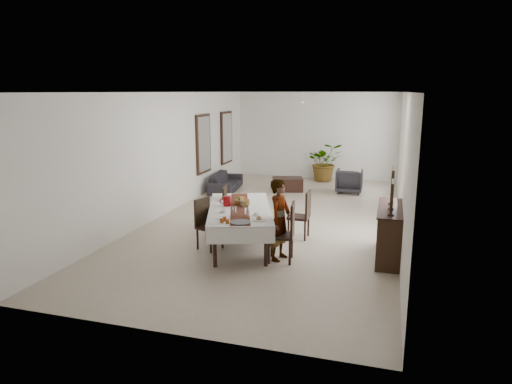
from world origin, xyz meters
name	(u,v)px	position (x,y,z in m)	size (l,w,h in m)	color
floor	(277,218)	(0.00, 0.00, 0.00)	(6.00, 12.00, 0.00)	#BEAF97
ceiling	(279,92)	(0.00, 0.00, 3.20)	(6.00, 12.00, 0.02)	white
wall_back	(316,136)	(0.00, 6.00, 1.60)	(6.00, 0.02, 3.20)	white
wall_front	(166,220)	(0.00, -6.00, 1.60)	(6.00, 0.02, 3.20)	white
wall_left	(170,153)	(-3.00, 0.00, 1.60)	(0.02, 12.00, 3.20)	white
wall_right	(403,162)	(3.00, 0.00, 1.60)	(0.02, 12.00, 3.20)	white
dining_table_top	(240,209)	(-0.27, -2.25, 0.78)	(1.08, 2.60, 0.05)	black
table_leg_fl	(215,248)	(-0.32, -3.57, 0.38)	(0.08, 0.08, 0.76)	black
table_leg_fr	(266,247)	(0.58, -3.26, 0.38)	(0.08, 0.08, 0.76)	black
table_leg_bl	(220,213)	(-1.12, -1.24, 0.38)	(0.08, 0.08, 0.76)	black
table_leg_br	(259,213)	(-0.22, -0.93, 0.38)	(0.08, 0.08, 0.76)	black
tablecloth_top	(240,208)	(-0.27, -2.25, 0.82)	(1.28, 2.79, 0.01)	silver
tablecloth_drape_left	(210,215)	(-0.87, -2.45, 0.66)	(0.01, 2.79, 0.32)	silver
tablecloth_drape_right	(270,215)	(0.33, -2.04, 0.66)	(0.01, 2.79, 0.32)	white
tablecloth_drape_near	(240,235)	(0.18, -3.56, 0.66)	(1.28, 0.01, 0.32)	white
tablecloth_drape_far	(239,200)	(-0.72, -0.93, 0.66)	(1.28, 0.01, 0.32)	white
table_runner	(240,208)	(-0.27, -2.25, 0.83)	(0.38, 2.70, 0.00)	maroon
red_pitcher	(227,201)	(-0.58, -2.18, 0.93)	(0.16, 0.16, 0.22)	maroon
pitcher_handle	(223,201)	(-0.66, -2.21, 0.93)	(0.13, 0.13, 0.02)	#9A180B
wine_glass_near	(247,212)	(0.08, -2.87, 0.92)	(0.08, 0.08, 0.18)	white
wine_glass_mid	(234,211)	(-0.18, -2.85, 0.92)	(0.08, 0.08, 0.18)	white
wine_glass_far	(242,203)	(-0.24, -2.18, 0.92)	(0.08, 0.08, 0.18)	white
teacup_right	(256,214)	(0.25, -2.76, 0.86)	(0.10, 0.10, 0.06)	white
saucer_right	(256,215)	(0.25, -2.76, 0.83)	(0.16, 0.16, 0.01)	white
teacup_left	(224,211)	(-0.45, -2.71, 0.86)	(0.10, 0.10, 0.06)	silver
saucer_left	(224,212)	(-0.45, -2.71, 0.83)	(0.16, 0.16, 0.01)	silver
plate_near_right	(259,220)	(0.39, -3.05, 0.83)	(0.26, 0.26, 0.02)	white
bread_near_right	(259,218)	(0.39, -3.05, 0.86)	(0.10, 0.10, 0.10)	tan
plate_near_left	(223,218)	(-0.31, -3.12, 0.83)	(0.26, 0.26, 0.02)	white
plate_far_left	(224,201)	(-0.79, -1.80, 0.83)	(0.26, 0.26, 0.02)	silver
serving_tray	(240,222)	(0.10, -3.32, 0.83)	(0.39, 0.39, 0.02)	#3D3D42
jam_jar_a	(227,221)	(-0.11, -3.43, 0.86)	(0.07, 0.07, 0.08)	#9A4A16
jam_jar_b	(222,221)	(-0.24, -3.40, 0.86)	(0.07, 0.07, 0.08)	#933E15
jam_jar_c	(225,219)	(-0.22, -3.28, 0.86)	(0.07, 0.07, 0.08)	#994616
fruit_basket	(242,202)	(-0.31, -1.97, 0.88)	(0.32, 0.32, 0.11)	brown
fruit_red	(244,198)	(-0.28, -1.94, 0.96)	(0.10, 0.10, 0.10)	#9A2A0F
fruit_green	(240,198)	(-0.36, -1.96, 0.96)	(0.09, 0.09, 0.09)	#568E2A
fruit_yellow	(242,199)	(-0.29, -2.03, 0.96)	(0.09, 0.09, 0.09)	gold
chair_right_near_seat	(281,235)	(0.78, -2.91, 0.51)	(0.49, 0.49, 0.06)	black
chair_right_near_leg_fl	(290,253)	(1.00, -3.08, 0.24)	(0.05, 0.05, 0.48)	black
chair_right_near_leg_fr	(292,246)	(0.95, -2.69, 0.24)	(0.05, 0.05, 0.48)	black
chair_right_near_leg_bl	(269,252)	(0.61, -3.13, 0.24)	(0.05, 0.05, 0.48)	black
chair_right_near_leg_br	(272,245)	(0.56, -2.74, 0.24)	(0.05, 0.05, 0.48)	black
chair_right_near_back	(293,219)	(1.00, -2.88, 0.85)	(0.49, 0.04, 0.62)	black
chair_right_far_seat	(299,217)	(0.83, -1.40, 0.48)	(0.46, 0.46, 0.05)	black
chair_right_far_leg_fl	(305,231)	(1.01, -1.59, 0.22)	(0.05, 0.05, 0.45)	black
chair_right_far_leg_fr	(308,226)	(1.02, -1.21, 0.22)	(0.05, 0.05, 0.45)	black
chair_right_far_leg_bl	(288,230)	(0.64, -1.58, 0.22)	(0.05, 0.05, 0.45)	black
chair_right_far_leg_br	(292,225)	(0.65, -1.21, 0.22)	(0.05, 0.05, 0.45)	black
chair_right_far_back	(308,204)	(1.04, -1.40, 0.79)	(0.46, 0.04, 0.58)	black
chair_left_near_seat	(210,227)	(-0.79, -2.65, 0.47)	(0.45, 0.45, 0.05)	black
chair_left_near_leg_fl	(209,235)	(-0.90, -2.42, 0.22)	(0.04, 0.04, 0.44)	black
chair_left_near_leg_fr	(198,239)	(-1.02, -2.77, 0.22)	(0.04, 0.04, 0.44)	black
chair_left_near_leg_bl	(222,238)	(-0.56, -2.54, 0.22)	(0.04, 0.04, 0.44)	black
chair_left_near_leg_br	(211,243)	(-0.68, -2.89, 0.22)	(0.04, 0.04, 0.44)	black
chair_left_near_back	(202,212)	(-0.98, -2.59, 0.77)	(0.45, 0.04, 0.57)	black
chair_left_far_seat	(234,213)	(-0.65, -1.52, 0.49)	(0.46, 0.46, 0.05)	black
chair_left_far_leg_fl	(227,221)	(-0.87, -1.37, 0.23)	(0.05, 0.05, 0.46)	black
chair_left_far_leg_fr	(225,226)	(-0.80, -1.75, 0.23)	(0.05, 0.05, 0.46)	black
chair_left_far_leg_bl	(243,222)	(-0.50, -1.30, 0.23)	(0.05, 0.05, 0.46)	black
chair_left_far_leg_br	(241,227)	(-0.43, -1.67, 0.23)	(0.05, 0.05, 0.46)	black
chair_left_far_back	(225,200)	(-0.86, -1.56, 0.80)	(0.46, 0.04, 0.59)	black
woman	(280,220)	(0.74, -2.82, 0.79)	(0.58, 0.38, 1.59)	gray
sideboard_body	(389,234)	(2.78, -2.14, 0.50)	(0.44, 1.65, 0.99)	black
sideboard_top	(391,208)	(2.78, -2.14, 1.01)	(0.48, 1.72, 0.03)	black
candlestick_near_base	(391,215)	(2.78, -2.75, 1.04)	(0.11, 0.11, 0.03)	black
candlestick_near_shaft	(392,199)	(2.78, -2.75, 1.33)	(0.06, 0.06, 0.55)	black
candlestick_near_candle	(393,181)	(2.78, -2.75, 1.65)	(0.04, 0.04, 0.09)	white
candlestick_mid_base	(391,209)	(2.78, -2.31, 1.04)	(0.11, 0.11, 0.03)	black
candlestick_mid_shaft	(392,189)	(2.78, -2.31, 1.42)	(0.06, 0.06, 0.72)	black
candlestick_mid_candle	(394,168)	(2.78, -2.31, 1.82)	(0.04, 0.04, 0.09)	beige
candlestick_far_base	(391,203)	(2.78, -1.87, 1.04)	(0.11, 0.11, 0.03)	black
candlestick_far_shaft	(392,188)	(2.78, -1.87, 1.36)	(0.06, 0.06, 0.61)	black
candlestick_far_candle	(393,170)	(2.78, -1.87, 1.71)	(0.04, 0.04, 0.09)	beige
sofa	(226,182)	(-2.47, 2.87, 0.29)	(1.96, 0.76, 0.57)	#242126
armchair	(349,181)	(1.48, 3.67, 0.38)	(0.82, 0.84, 0.77)	#2B292E
coffee_table	(288,184)	(-0.49, 3.38, 0.22)	(0.98, 0.65, 0.44)	black
potted_plant	(325,162)	(0.43, 5.46, 0.70)	(1.26, 1.09, 1.40)	#224F1F
mirror_frame_near	(203,144)	(-2.96, 2.20, 1.60)	(0.06, 1.05, 1.85)	black
mirror_glass_near	(204,144)	(-2.92, 2.20, 1.60)	(0.01, 0.90, 1.70)	silver
mirror_frame_far	(226,138)	(-2.96, 4.30, 1.60)	(0.06, 1.05, 1.85)	black
mirror_glass_far	(227,138)	(-2.92, 4.30, 1.60)	(0.01, 0.90, 1.70)	white
fan_rod	(302,95)	(0.00, 3.00, 3.10)	(0.04, 0.04, 0.20)	white
fan_hub	(302,102)	(0.00, 3.00, 2.90)	(0.16, 0.16, 0.08)	white
fan_blade_n	(304,102)	(0.00, 3.35, 2.90)	(0.10, 0.55, 0.01)	white
fan_blade_s	(300,102)	(0.00, 2.65, 2.90)	(0.10, 0.55, 0.01)	white
fan_blade_e	(313,102)	(0.35, 3.00, 2.90)	(0.55, 0.10, 0.01)	silver
fan_blade_w	(291,102)	(-0.35, 3.00, 2.90)	(0.55, 0.10, 0.01)	silver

